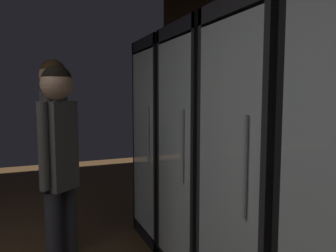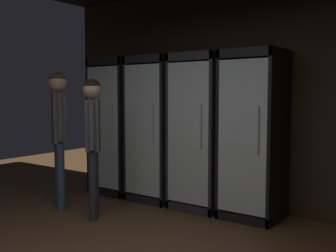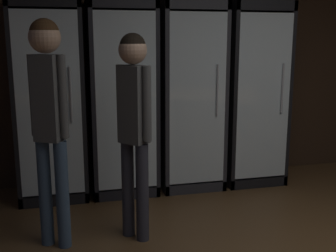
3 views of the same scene
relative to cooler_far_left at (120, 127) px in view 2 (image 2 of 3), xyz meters
The scene contains 7 objects.
wall_back 2.08m from the cooler_far_left, ahead, with size 6.00×0.06×2.80m, color #382619.
cooler_far_left is the anchor object (origin of this frame).
cooler_left 0.70m from the cooler_far_left, ahead, with size 0.64×0.63×1.91m.
cooler_center 1.39m from the cooler_far_left, ahead, with size 0.64×0.63×1.91m.
cooler_right 2.09m from the cooler_far_left, ahead, with size 0.64×0.63×1.91m.
shopper_near 1.13m from the cooler_far_left, 88.52° to the right, with size 0.27×0.22×1.68m.
shopper_far 1.30m from the cooler_far_left, 60.66° to the right, with size 0.24×0.26×1.58m.
Camera 2 is at (1.99, -1.61, 1.42)m, focal length 43.55 mm.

